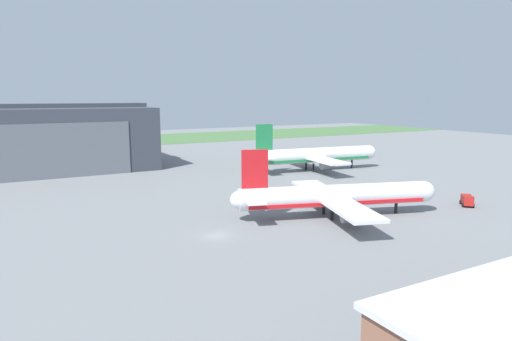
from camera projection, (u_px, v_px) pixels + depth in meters
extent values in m
plane|color=slate|center=(216.00, 236.00, 70.19)|extent=(440.00, 440.00, 0.00)
cube|color=#4A7441|center=(72.00, 143.00, 208.56)|extent=(440.00, 56.00, 0.08)
cube|color=#383D47|center=(10.00, 140.00, 127.61)|extent=(76.57, 34.74, 18.16)
cube|color=slate|center=(13.00, 154.00, 112.85)|extent=(58.20, 0.30, 14.53)
cube|color=#383D47|center=(7.00, 106.00, 126.04)|extent=(76.57, 8.34, 1.20)
cylinder|color=white|center=(315.00, 155.00, 130.67)|extent=(37.96, 9.24, 4.22)
sphere|color=white|center=(369.00, 152.00, 137.55)|extent=(4.05, 4.05, 4.05)
sphere|color=white|center=(254.00, 158.00, 123.79)|extent=(3.29, 3.29, 3.29)
cube|color=#1E7A42|center=(314.00, 159.00, 130.86)|extent=(34.97, 8.88, 0.74)
cube|color=#1E7A42|center=(264.00, 137.00, 123.96)|extent=(4.91, 1.05, 7.17)
cube|color=white|center=(266.00, 158.00, 121.65)|extent=(4.16, 6.31, 0.28)
cube|color=white|center=(257.00, 155.00, 127.43)|extent=(4.16, 6.31, 0.28)
cube|color=white|center=(327.00, 161.00, 122.77)|extent=(7.93, 15.18, 0.56)
cube|color=white|center=(299.00, 154.00, 138.19)|extent=(7.93, 15.18, 0.56)
cylinder|color=gray|center=(327.00, 165.00, 124.36)|extent=(4.28, 2.84, 2.32)
cylinder|color=gray|center=(303.00, 159.00, 137.65)|extent=(4.28, 2.84, 2.32)
cylinder|color=black|center=(352.00, 164.00, 135.90)|extent=(0.56, 0.56, 2.50)
cylinder|color=black|center=(313.00, 168.00, 128.64)|extent=(0.56, 0.56, 2.50)
cylinder|color=black|center=(306.00, 166.00, 132.69)|extent=(0.56, 0.56, 2.50)
cylinder|color=silver|center=(336.00, 195.00, 80.67)|extent=(34.69, 14.44, 3.91)
sphere|color=silver|center=(424.00, 191.00, 84.18)|extent=(3.76, 3.76, 3.76)
sphere|color=silver|center=(239.00, 200.00, 77.16)|extent=(3.05, 3.05, 3.05)
cube|color=red|center=(335.00, 201.00, 80.85)|extent=(32.02, 13.62, 0.68)
cube|color=red|center=(255.00, 169.00, 76.86)|extent=(4.48, 1.77, 6.65)
cube|color=silver|center=(254.00, 201.00, 74.68)|extent=(4.68, 6.18, 0.28)
cube|color=silver|center=(248.00, 194.00, 80.36)|extent=(4.68, 6.18, 0.28)
cube|color=silver|center=(351.00, 210.00, 72.31)|extent=(9.94, 16.03, 0.56)
cube|color=silver|center=(316.00, 189.00, 88.91)|extent=(9.94, 16.03, 0.56)
cylinder|color=gray|center=(353.00, 216.00, 73.86)|extent=(4.20, 3.18, 2.15)
cylinder|color=gray|center=(322.00, 197.00, 88.14)|extent=(4.20, 3.18, 2.15)
cylinder|color=black|center=(396.00, 208.00, 83.54)|extent=(0.56, 0.56, 1.97)
cylinder|color=black|center=(332.00, 215.00, 78.89)|extent=(0.56, 0.56, 1.97)
cylinder|color=black|center=(324.00, 209.00, 82.86)|extent=(0.56, 0.56, 1.97)
cube|color=#AD1E19|center=(469.00, 201.00, 87.81)|extent=(2.27, 2.26, 1.77)
cube|color=#AD1E19|center=(466.00, 199.00, 89.82)|extent=(3.22, 3.23, 1.60)
cylinder|color=black|center=(463.00, 205.00, 88.32)|extent=(0.79, 0.80, 0.86)
cylinder|color=black|center=(473.00, 205.00, 87.82)|extent=(0.79, 0.80, 0.86)
cylinder|color=black|center=(460.00, 202.00, 90.73)|extent=(0.79, 0.80, 0.86)
cylinder|color=black|center=(471.00, 203.00, 90.23)|extent=(0.79, 0.80, 0.86)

